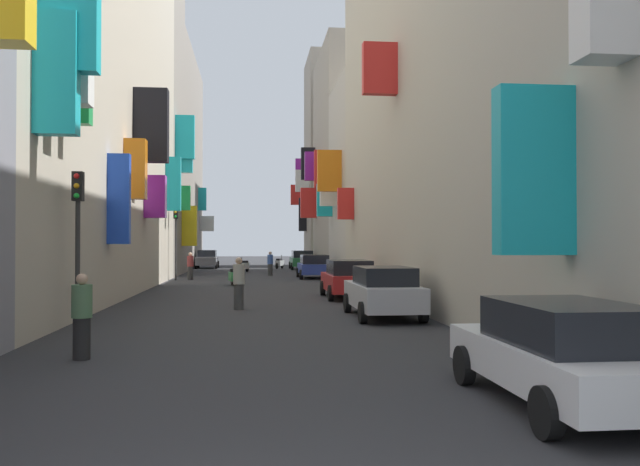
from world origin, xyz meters
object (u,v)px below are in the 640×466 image
(traffic_light_far_corner, at_px, (176,230))
(pedestrian_near_left, at_px, (190,266))
(pedestrian_near_right, at_px, (239,283))
(pedestrian_mid_street, at_px, (82,317))
(parked_car_silver, at_px, (383,291))
(scooter_white, at_px, (244,266))
(parked_car_blue, at_px, (314,266))
(scooter_green, at_px, (234,277))
(parked_car_red, at_px, (349,278))
(parked_car_grey, at_px, (207,259))
(parked_car_green, at_px, (302,260))
(pedestrian_crossing, at_px, (270,264))
(traffic_light_near_corner, at_px, (78,221))
(scooter_silver, at_px, (280,263))
(parked_car_white, at_px, (563,352))

(traffic_light_far_corner, bearing_deg, pedestrian_near_left, 18.41)
(pedestrian_near_right, relative_size, pedestrian_mid_street, 1.06)
(parked_car_silver, height_order, scooter_white, parked_car_silver)
(scooter_white, bearing_deg, pedestrian_near_right, -89.65)
(parked_car_blue, relative_size, scooter_green, 2.08)
(parked_car_blue, bearing_deg, traffic_light_far_corner, -172.17)
(parked_car_red, xyz_separation_m, parked_car_grey, (-7.63, 30.46, 0.02))
(parked_car_blue, xyz_separation_m, parked_car_green, (0.30, 13.47, 0.04))
(scooter_green, xyz_separation_m, pedestrian_near_right, (0.48, -11.74, 0.39))
(parked_car_green, relative_size, parked_car_grey, 1.15)
(pedestrian_near_right, xyz_separation_m, traffic_light_far_corner, (-4.01, 16.86, 2.10))
(parked_car_silver, distance_m, pedestrian_crossing, 24.21)
(scooter_white, relative_size, pedestrian_near_right, 1.03)
(parked_car_green, bearing_deg, scooter_white, -135.40)
(pedestrian_crossing, relative_size, pedestrian_near_right, 0.94)
(traffic_light_far_corner, bearing_deg, parked_car_blue, 7.83)
(parked_car_green, bearing_deg, parked_car_silver, -90.46)
(parked_car_blue, height_order, traffic_light_far_corner, traffic_light_far_corner)
(parked_car_red, distance_m, traffic_light_near_corner, 11.80)
(pedestrian_near_left, height_order, pedestrian_near_right, pedestrian_near_right)
(parked_car_grey, xyz_separation_m, traffic_light_near_corner, (-0.59, -38.69, 1.94))
(traffic_light_near_corner, distance_m, traffic_light_far_corner, 21.21)
(traffic_light_near_corner, xyz_separation_m, traffic_light_far_corner, (-0.02, 21.21, 0.21))
(scooter_green, xyz_separation_m, pedestrian_near_left, (-2.72, 5.39, 0.34))
(parked_car_grey, xyz_separation_m, pedestrian_near_right, (3.40, -34.35, 0.05))
(pedestrian_crossing, distance_m, traffic_light_far_corner, 7.52)
(parked_car_blue, bearing_deg, scooter_silver, 95.58)
(pedestrian_mid_street, bearing_deg, scooter_silver, 82.49)
(parked_car_grey, bearing_deg, parked_car_silver, -78.33)
(pedestrian_near_right, distance_m, traffic_light_far_corner, 17.46)
(pedestrian_near_right, bearing_deg, traffic_light_near_corner, -132.60)
(parked_car_grey, bearing_deg, traffic_light_far_corner, -92.01)
(parked_car_blue, relative_size, scooter_white, 2.31)
(pedestrian_near_right, height_order, pedestrian_mid_street, pedestrian_near_right)
(scooter_green, bearing_deg, parked_car_grey, 97.37)
(pedestrian_crossing, xyz_separation_m, traffic_light_near_corner, (-5.62, -25.69, 1.95))
(scooter_green, xyz_separation_m, traffic_light_near_corner, (-3.52, -16.09, 2.28))
(scooter_silver, height_order, pedestrian_near_right, pedestrian_near_right)
(pedestrian_crossing, bearing_deg, parked_car_blue, -52.17)
(parked_car_white, distance_m, parked_car_grey, 48.04)
(traffic_light_far_corner, bearing_deg, parked_car_red, -57.57)
(pedestrian_crossing, bearing_deg, parked_car_green, 74.00)
(parked_car_grey, xyz_separation_m, scooter_white, (3.23, -7.51, -0.34))
(parked_car_white, height_order, parked_car_grey, parked_car_grey)
(pedestrian_mid_street, bearing_deg, traffic_light_near_corner, 105.72)
(parked_car_green, xyz_separation_m, traffic_light_near_corner, (-8.52, -35.81, 1.94))
(pedestrian_near_left, xyz_separation_m, traffic_light_far_corner, (-0.82, -0.27, 2.15))
(parked_car_blue, distance_m, pedestrian_mid_street, 27.63)
(scooter_silver, bearing_deg, parked_car_grey, 168.50)
(parked_car_green, height_order, scooter_green, parked_car_green)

